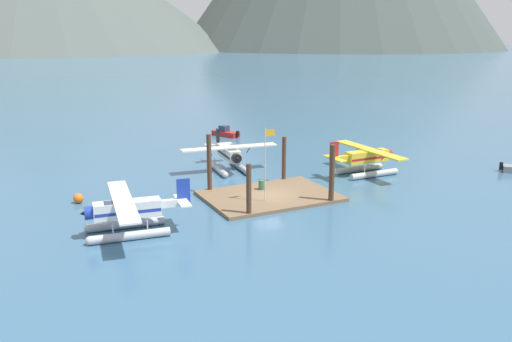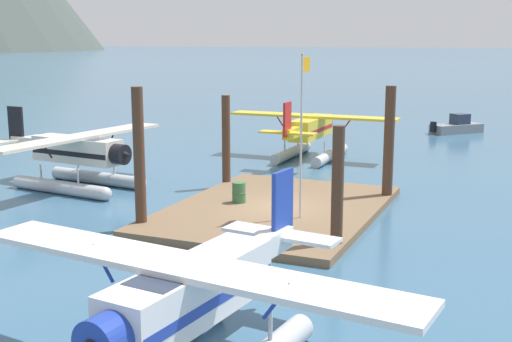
{
  "view_description": "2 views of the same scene",
  "coord_description": "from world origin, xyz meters",
  "px_view_note": "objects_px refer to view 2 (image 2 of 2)",
  "views": [
    {
      "loc": [
        -21.02,
        -40.05,
        14.25
      ],
      "look_at": [
        -0.11,
        2.55,
        1.88
      ],
      "focal_mm": 36.94,
      "sensor_mm": 36.0,
      "label": 1
    },
    {
      "loc": [
        -25.02,
        -9.77,
        7.18
      ],
      "look_at": [
        0.57,
        1.12,
        1.63
      ],
      "focal_mm": 46.26,
      "sensor_mm": 36.0,
      "label": 2
    }
  ],
  "objects_px": {
    "seaplane_cream_bow_centre": "(78,157)",
    "flagpole": "(302,117)",
    "seaplane_white_port_aft": "(191,308)",
    "fuel_drum": "(239,192)",
    "seaplane_yellow_stbd_fwd": "(311,133)",
    "boat_grey_open_se": "(458,127)"
  },
  "relations": [
    {
      "from": "fuel_drum",
      "to": "seaplane_white_port_aft",
      "type": "relative_size",
      "value": 0.08
    },
    {
      "from": "flagpole",
      "to": "seaplane_white_port_aft",
      "type": "relative_size",
      "value": 0.61
    },
    {
      "from": "seaplane_cream_bow_centre",
      "to": "boat_grey_open_se",
      "type": "xyz_separation_m",
      "value": [
        27.79,
        -14.78,
        -1.09
      ]
    },
    {
      "from": "seaplane_yellow_stbd_fwd",
      "to": "boat_grey_open_se",
      "type": "relative_size",
      "value": 2.53
    },
    {
      "from": "seaplane_cream_bow_centre",
      "to": "seaplane_white_port_aft",
      "type": "bearing_deg",
      "value": -135.33
    },
    {
      "from": "seaplane_cream_bow_centre",
      "to": "flagpole",
      "type": "bearing_deg",
      "value": -98.11
    },
    {
      "from": "seaplane_white_port_aft",
      "to": "boat_grey_open_se",
      "type": "height_order",
      "value": "seaplane_white_port_aft"
    },
    {
      "from": "flagpole",
      "to": "boat_grey_open_se",
      "type": "height_order",
      "value": "flagpole"
    },
    {
      "from": "flagpole",
      "to": "fuel_drum",
      "type": "distance_m",
      "value": 4.94
    },
    {
      "from": "fuel_drum",
      "to": "seaplane_yellow_stbd_fwd",
      "type": "xyz_separation_m",
      "value": [
        12.82,
        1.01,
        0.84
      ]
    },
    {
      "from": "flagpole",
      "to": "seaplane_yellow_stbd_fwd",
      "type": "distance_m",
      "value": 14.91
    },
    {
      "from": "flagpole",
      "to": "seaplane_white_port_aft",
      "type": "distance_m",
      "value": 12.72
    },
    {
      "from": "seaplane_white_port_aft",
      "to": "boat_grey_open_se",
      "type": "bearing_deg",
      "value": -1.26
    },
    {
      "from": "seaplane_yellow_stbd_fwd",
      "to": "fuel_drum",
      "type": "bearing_deg",
      "value": -175.51
    },
    {
      "from": "flagpole",
      "to": "seaplane_cream_bow_centre",
      "type": "bearing_deg",
      "value": 81.89
    },
    {
      "from": "flagpole",
      "to": "boat_grey_open_se",
      "type": "relative_size",
      "value": 1.56
    },
    {
      "from": "fuel_drum",
      "to": "seaplane_cream_bow_centre",
      "type": "height_order",
      "value": "seaplane_cream_bow_centre"
    },
    {
      "from": "flagpole",
      "to": "seaplane_yellow_stbd_fwd",
      "type": "relative_size",
      "value": 0.62
    },
    {
      "from": "seaplane_yellow_stbd_fwd",
      "to": "seaplane_white_port_aft",
      "type": "bearing_deg",
      "value": -167.06
    },
    {
      "from": "seaplane_yellow_stbd_fwd",
      "to": "boat_grey_open_se",
      "type": "height_order",
      "value": "seaplane_yellow_stbd_fwd"
    },
    {
      "from": "seaplane_white_port_aft",
      "to": "boat_grey_open_se",
      "type": "relative_size",
      "value": 2.55
    },
    {
      "from": "fuel_drum",
      "to": "seaplane_yellow_stbd_fwd",
      "type": "bearing_deg",
      "value": 4.49
    }
  ]
}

